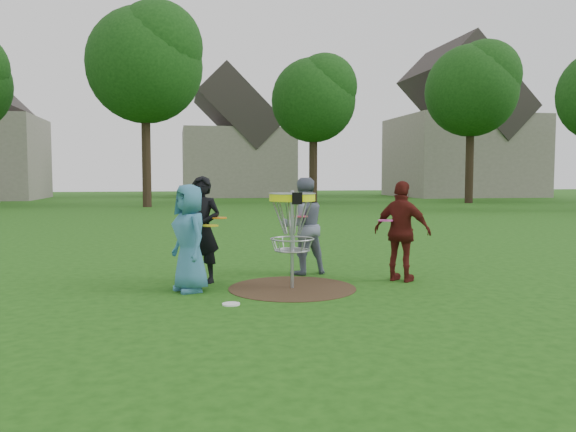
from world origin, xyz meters
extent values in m
plane|color=#19470F|center=(0.00, 0.00, 0.00)|extent=(100.00, 100.00, 0.00)
cylinder|color=#47331E|center=(0.00, 0.00, 0.00)|extent=(1.80, 1.80, 0.01)
imported|color=teal|center=(-1.41, 0.08, 0.73)|extent=(0.71, 0.84, 1.47)
imported|color=black|center=(-1.21, 0.70, 0.79)|extent=(0.69, 0.62, 1.58)
imported|color=slate|center=(0.41, 1.11, 0.78)|extent=(0.85, 0.72, 1.55)
imported|color=#571813|center=(1.72, 0.20, 0.75)|extent=(0.88, 0.88, 1.51)
cylinder|color=white|center=(-0.94, -0.84, 0.01)|extent=(0.22, 0.22, 0.02)
cylinder|color=#9EA0A5|center=(0.00, 0.00, 0.69)|extent=(0.05, 0.05, 1.38)
cylinder|color=#F0FF0D|center=(0.00, 0.00, 1.28)|extent=(0.64, 0.64, 0.10)
cylinder|color=#9EA0A5|center=(0.00, 0.00, 1.34)|extent=(0.66, 0.66, 0.01)
cube|color=black|center=(0.00, -0.33, 1.28)|extent=(0.14, 0.02, 0.16)
torus|color=#9EA0A5|center=(0.00, 0.00, 0.70)|extent=(0.62, 0.62, 0.02)
torus|color=#9EA0A5|center=(0.00, 0.00, 0.54)|extent=(0.50, 0.50, 0.02)
cylinder|color=#9EA0A5|center=(0.00, 0.00, 0.53)|extent=(0.44, 0.44, 0.01)
cylinder|color=gold|center=(-1.13, 0.07, 0.90)|extent=(0.22, 0.22, 0.02)
cylinder|color=orange|center=(-0.97, 0.56, 0.97)|extent=(0.22, 0.22, 0.02)
cylinder|color=#E13B5C|center=(0.31, 0.85, 0.95)|extent=(0.22, 0.22, 0.02)
cylinder|color=#FF43BC|center=(1.44, 0.16, 0.92)|extent=(0.22, 0.22, 0.02)
cylinder|color=#38281C|center=(-3.00, 21.50, 2.31)|extent=(0.46, 0.46, 4.62)
sphere|color=#164211|center=(-3.00, 21.50, 7.04)|extent=(5.72, 5.72, 5.72)
cylinder|color=#38281C|center=(6.00, 23.00, 1.89)|extent=(0.46, 0.46, 3.78)
sphere|color=#164211|center=(6.00, 23.00, 5.76)|extent=(4.68, 4.68, 4.68)
cylinder|color=#38281C|center=(15.00, 22.00, 2.10)|extent=(0.46, 0.46, 4.20)
sphere|color=#164211|center=(15.00, 22.00, 6.40)|extent=(5.20, 5.20, 5.20)
cube|color=gray|center=(3.00, 35.00, 2.50)|extent=(8.00, 7.00, 5.00)
cube|color=#2D2826|center=(3.00, 35.00, 6.44)|extent=(6.11, 7.14, 6.11)
cube|color=gray|center=(20.00, 32.00, 3.00)|extent=(10.00, 8.00, 6.00)
cube|color=#2D2826|center=(20.00, 32.00, 7.80)|extent=(7.64, 8.16, 7.64)
camera|label=1|loc=(-1.59, -7.64, 1.59)|focal=35.00mm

